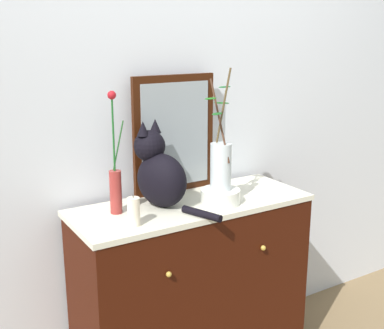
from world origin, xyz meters
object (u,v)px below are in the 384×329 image
object	(u,v)px
cat_sitting	(159,172)
vase_glass_clear	(221,163)
sideboard	(192,291)
bowl_porcelain	(220,197)
vase_slim_green	(115,182)
mirror_leaning	(174,134)
candle_pillar	(134,212)

from	to	relation	value
cat_sitting	vase_glass_clear	world-z (taller)	vase_glass_clear
sideboard	bowl_porcelain	xyz separation A→B (m)	(0.10, -0.08, 0.49)
sideboard	cat_sitting	xyz separation A→B (m)	(-0.14, 0.04, 0.61)
vase_slim_green	bowl_porcelain	bearing A→B (deg)	-16.67
vase_slim_green	mirror_leaning	bearing A→B (deg)	20.53
sideboard	cat_sitting	distance (m)	0.63
sideboard	bowl_porcelain	bearing A→B (deg)	-38.36
candle_pillar	bowl_porcelain	bearing A→B (deg)	4.89
cat_sitting	bowl_porcelain	world-z (taller)	cat_sitting
sideboard	bowl_porcelain	size ratio (longest dim) A/B	6.24
candle_pillar	cat_sitting	bearing A→B (deg)	38.14
cat_sitting	vase_slim_green	xyz separation A→B (m)	(-0.20, 0.01, -0.02)
sideboard	vase_slim_green	xyz separation A→B (m)	(-0.35, 0.05, 0.59)
mirror_leaning	vase_slim_green	world-z (taller)	mirror_leaning
sideboard	cat_sitting	size ratio (longest dim) A/B	2.45
sideboard	vase_slim_green	distance (m)	0.69
mirror_leaning	vase_slim_green	bearing A→B (deg)	-159.47
mirror_leaning	vase_glass_clear	bearing A→B (deg)	-73.21
candle_pillar	sideboard	bearing A→B (deg)	18.88
sideboard	vase_glass_clear	size ratio (longest dim) A/B	2.06
vase_slim_green	vase_glass_clear	xyz separation A→B (m)	(0.45, -0.13, 0.05)
sideboard	candle_pillar	size ratio (longest dim) A/B	8.60
cat_sitting	candle_pillar	xyz separation A→B (m)	(-0.20, -0.16, -0.10)
mirror_leaning	bowl_porcelain	world-z (taller)	mirror_leaning
cat_sitting	mirror_leaning	bearing A→B (deg)	42.91
mirror_leaning	bowl_porcelain	xyz separation A→B (m)	(0.08, -0.27, -0.25)
sideboard	mirror_leaning	xyz separation A→B (m)	(0.02, 0.19, 0.73)
cat_sitting	vase_slim_green	bearing A→B (deg)	176.00
vase_glass_clear	mirror_leaning	bearing A→B (deg)	106.79
bowl_porcelain	vase_glass_clear	world-z (taller)	vase_glass_clear
sideboard	mirror_leaning	distance (m)	0.76
sideboard	vase_slim_green	size ratio (longest dim) A/B	2.12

